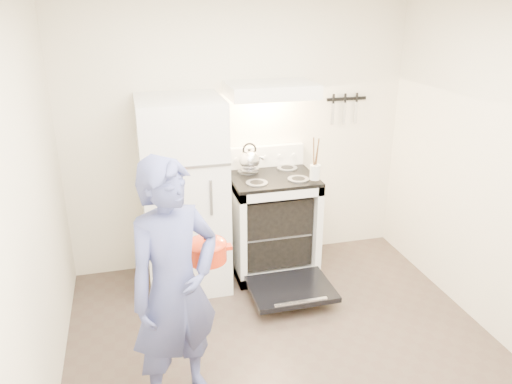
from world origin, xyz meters
TOP-DOWN VIEW (x-y plane):
  - floor at (0.00, 0.00)m, footprint 3.60×3.60m
  - back_wall at (0.00, 1.80)m, footprint 3.20×0.02m
  - refrigerator at (-0.58, 1.45)m, footprint 0.70×0.70m
  - stove_body at (0.23, 1.48)m, footprint 0.76×0.65m
  - cooktop at (0.23, 1.48)m, footprint 0.76×0.65m
  - backsplash at (0.23, 1.76)m, footprint 0.76×0.07m
  - oven_door at (0.23, 0.88)m, footprint 0.70×0.54m
  - oven_rack at (0.23, 1.48)m, footprint 0.60×0.52m
  - range_hood at (0.23, 1.55)m, footprint 0.76×0.50m
  - knife_strip at (1.05, 1.79)m, footprint 0.40×0.02m
  - pizza_stone at (0.32, 1.50)m, footprint 0.32×0.32m
  - tea_kettle at (0.04, 1.59)m, footprint 0.23×0.19m
  - utensil_jar at (0.53, 1.22)m, footprint 0.10×0.10m
  - person at (-0.81, 0.00)m, footprint 0.72×0.62m
  - dutch_oven at (-0.58, 0.24)m, footprint 0.33×0.26m

SIDE VIEW (x-z plane):
  - floor at x=0.00m, z-range 0.00..0.00m
  - oven_door at x=0.23m, z-range 0.10..0.15m
  - oven_rack at x=0.23m, z-range 0.43..0.45m
  - pizza_stone at x=0.32m, z-range 0.45..0.46m
  - stove_body at x=0.23m, z-range 0.00..0.92m
  - person at x=-0.81m, z-range 0.00..1.66m
  - refrigerator at x=-0.58m, z-range 0.00..1.70m
  - dutch_oven at x=-0.58m, z-range 0.82..1.03m
  - cooktop at x=0.23m, z-range 0.92..0.95m
  - utensil_jar at x=0.53m, z-range 0.98..1.11m
  - backsplash at x=0.23m, z-range 0.95..1.15m
  - tea_kettle at x=0.04m, z-range 0.95..1.24m
  - back_wall at x=0.00m, z-range 0.00..2.50m
  - knife_strip at x=1.05m, z-range 1.54..1.56m
  - range_hood at x=0.23m, z-range 1.65..1.77m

